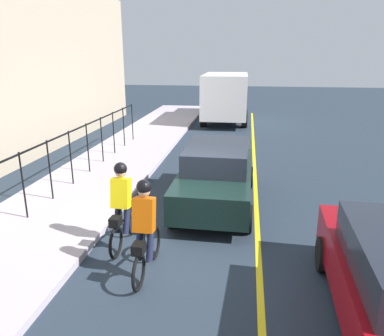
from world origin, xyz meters
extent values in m
plane|color=#232E3A|center=(0.00, 0.00, 0.00)|extent=(80.00, 80.00, 0.00)
cube|color=yellow|center=(0.00, -1.60, 0.00)|extent=(36.00, 0.12, 0.01)
cube|color=#A9A0AA|center=(0.00, 3.40, 0.07)|extent=(40.00, 3.20, 0.15)
cylinder|color=black|center=(-0.22, 3.80, 0.95)|extent=(0.04, 0.04, 1.60)
cylinder|color=black|center=(1.00, 3.80, 0.95)|extent=(0.04, 0.04, 1.60)
cylinder|color=black|center=(2.22, 3.80, 0.95)|extent=(0.04, 0.04, 1.60)
cylinder|color=black|center=(3.44, 3.80, 0.95)|extent=(0.04, 0.04, 1.60)
cylinder|color=black|center=(4.66, 3.80, 0.95)|extent=(0.04, 0.04, 1.60)
cylinder|color=black|center=(5.88, 3.80, 0.95)|extent=(0.04, 0.04, 1.60)
cylinder|color=black|center=(7.10, 3.80, 0.95)|extent=(0.04, 0.04, 1.60)
cylinder|color=black|center=(8.33, 3.80, 0.95)|extent=(0.04, 0.04, 1.60)
cube|color=black|center=(1.00, 3.80, 1.70)|extent=(14.65, 0.04, 0.04)
torus|color=black|center=(-0.37, 1.16, 0.33)|extent=(0.66, 0.08, 0.66)
torus|color=black|center=(-1.42, 1.19, 0.33)|extent=(0.66, 0.08, 0.66)
cube|color=black|center=(-0.90, 1.17, 0.58)|extent=(0.93, 0.06, 0.24)
cylinder|color=black|center=(-1.05, 1.18, 0.73)|extent=(0.03, 0.03, 0.35)
cube|color=yellow|center=(-1.00, 1.18, 1.21)|extent=(0.35, 0.37, 0.63)
sphere|color=tan|center=(-0.95, 1.18, 1.62)|extent=(0.22, 0.22, 0.22)
sphere|color=black|center=(-0.95, 1.18, 1.70)|extent=(0.26, 0.26, 0.26)
cylinder|color=#191E38|center=(-1.01, 1.28, 0.68)|extent=(0.34, 0.13, 0.65)
cylinder|color=#191E38|center=(-1.02, 1.08, 0.68)|extent=(0.34, 0.13, 0.65)
cube|color=black|center=(-1.37, 1.19, 0.75)|extent=(0.25, 0.21, 0.18)
torus|color=black|center=(-1.33, 0.42, 0.33)|extent=(0.66, 0.08, 0.66)
torus|color=black|center=(-2.38, 0.45, 0.33)|extent=(0.66, 0.08, 0.66)
cube|color=black|center=(-1.85, 0.44, 0.58)|extent=(0.93, 0.06, 0.24)
cylinder|color=black|center=(-2.00, 0.44, 0.73)|extent=(0.03, 0.03, 0.35)
cube|color=#CD5507|center=(-1.95, 0.44, 1.21)|extent=(0.35, 0.37, 0.63)
sphere|color=tan|center=(-1.90, 0.44, 1.62)|extent=(0.22, 0.22, 0.22)
sphere|color=black|center=(-1.90, 0.44, 1.70)|extent=(0.26, 0.26, 0.26)
cylinder|color=#191E38|center=(-1.97, 0.54, 0.68)|extent=(0.34, 0.13, 0.65)
cylinder|color=#191E38|center=(-1.97, 0.34, 0.68)|extent=(0.34, 0.13, 0.65)
cube|color=black|center=(-2.33, 0.45, 0.75)|extent=(0.25, 0.21, 0.18)
cylinder|color=black|center=(-1.29, -2.76, 0.32)|extent=(0.65, 0.25, 0.64)
cube|color=black|center=(1.59, -0.52, 0.67)|extent=(4.42, 1.86, 0.70)
cube|color=#1E232D|center=(1.79, -0.53, 1.30)|extent=(2.49, 1.62, 0.56)
cylinder|color=black|center=(0.08, -1.35, 0.32)|extent=(0.64, 0.23, 0.64)
cylinder|color=black|center=(0.10, 0.35, 0.32)|extent=(0.64, 0.23, 0.64)
cylinder|color=black|center=(3.07, -1.39, 0.32)|extent=(0.64, 0.23, 0.64)
cylinder|color=black|center=(3.10, 0.31, 0.32)|extent=(0.64, 0.23, 0.64)
cube|color=silver|center=(13.78, -0.01, 1.63)|extent=(4.79, 2.46, 2.30)
cube|color=#B4CBBE|center=(17.20, 0.03, 1.43)|extent=(1.85, 2.23, 1.90)
cylinder|color=black|center=(17.05, 1.15, 0.48)|extent=(0.96, 0.31, 0.96)
cylinder|color=black|center=(17.08, -1.09, 0.48)|extent=(0.96, 0.31, 0.96)
cylinder|color=black|center=(12.71, 1.10, 0.48)|extent=(0.96, 0.31, 0.96)
cylinder|color=black|center=(12.74, -1.14, 0.48)|extent=(0.96, 0.31, 0.96)
cone|color=#F35807|center=(1.39, 1.42, 0.26)|extent=(0.36, 0.36, 0.52)
camera|label=1|loc=(-7.73, -1.24, 3.87)|focal=35.09mm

